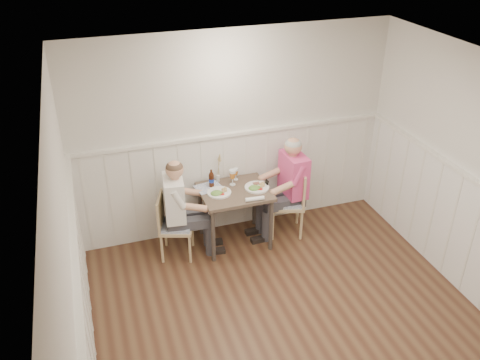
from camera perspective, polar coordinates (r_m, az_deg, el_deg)
The scene contains 16 objects.
ground_plane at distance 5.31m, azimuth 7.20°, elevation -17.68°, with size 4.50×4.50×0.00m, color #44271A.
room_shell at distance 4.34m, azimuth 8.42°, elevation -3.79°, with size 4.04×4.54×2.60m.
wainscot at distance 5.32m, azimuth 4.55°, elevation -7.49°, with size 4.00×4.49×1.34m.
dining_table at distance 6.20m, azimuth -0.58°, elevation -2.03°, with size 0.83×0.70×0.75m.
chair_right at distance 6.50m, azimuth 5.71°, elevation -2.16°, with size 0.53×0.53×0.90m.
chair_left at distance 6.14m, azimuth -7.65°, elevation -4.87°, with size 0.49×0.49×0.82m.
man_in_pink at distance 6.48m, azimuth 5.59°, elevation -1.48°, with size 0.64×0.44×1.35m.
diner_cream at distance 6.09m, azimuth -6.89°, elevation -4.02°, with size 0.63×0.44×1.30m.
plate_man at distance 6.18m, azimuth 1.86°, elevation -0.75°, with size 0.30×0.30×0.08m.
plate_diner at distance 6.07m, azimuth -2.45°, elevation -1.38°, with size 0.29×0.29×0.07m.
beer_glass_a at distance 6.33m, azimuth -0.48°, elevation 0.89°, with size 0.06×0.06×0.16m.
beer_glass_b at distance 6.20m, azimuth -0.85°, elevation 0.57°, with size 0.08×0.08×0.20m.
beer_bottle at distance 6.18m, azimuth -3.23°, elevation 0.08°, with size 0.07×0.07×0.23m.
rolled_napkin at distance 5.93m, azimuth 1.66°, elevation -2.13°, with size 0.23×0.07×0.05m.
grass_vase at distance 6.27m, azimuth -2.51°, elevation 1.28°, with size 0.04×0.04×0.39m.
gingham_mat at distance 6.22m, azimuth -3.55°, elevation -0.83°, with size 0.36×0.31×0.01m.
Camera 1 is at (-1.73, -3.22, 3.85)m, focal length 38.00 mm.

